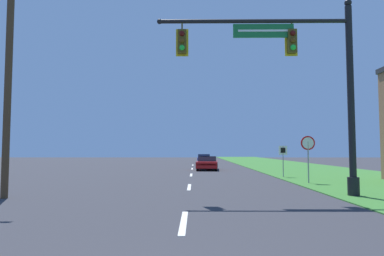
{
  "coord_description": "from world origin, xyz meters",
  "views": [
    {
      "loc": [
        0.29,
        -2.61,
        1.79
      ],
      "look_at": [
        0.0,
        28.25,
        3.78
      ],
      "focal_mm": 32.0,
      "sensor_mm": 36.0,
      "label": 1
    }
  ],
  "objects_px": {
    "car_ahead": "(207,163)",
    "stop_sign": "(308,149)",
    "signal_mast": "(304,77)",
    "route_sign_post": "(283,154)",
    "utility_pole_near": "(9,62)",
    "far_car": "(204,159)"
  },
  "relations": [
    {
      "from": "signal_mast",
      "to": "utility_pole_near",
      "type": "bearing_deg",
      "value": -176.95
    },
    {
      "from": "far_car",
      "to": "car_ahead",
      "type": "bearing_deg",
      "value": -90.36
    },
    {
      "from": "signal_mast",
      "to": "route_sign_post",
      "type": "height_order",
      "value": "signal_mast"
    },
    {
      "from": "utility_pole_near",
      "to": "signal_mast",
      "type": "bearing_deg",
      "value": 3.05
    },
    {
      "from": "stop_sign",
      "to": "route_sign_post",
      "type": "relative_size",
      "value": 1.23
    },
    {
      "from": "car_ahead",
      "to": "stop_sign",
      "type": "height_order",
      "value": "stop_sign"
    },
    {
      "from": "route_sign_post",
      "to": "car_ahead",
      "type": "bearing_deg",
      "value": 118.7
    },
    {
      "from": "car_ahead",
      "to": "far_car",
      "type": "distance_m",
      "value": 16.48
    },
    {
      "from": "stop_sign",
      "to": "route_sign_post",
      "type": "xyz_separation_m",
      "value": [
        -0.28,
        4.15,
        -0.34
      ]
    },
    {
      "from": "far_car",
      "to": "utility_pole_near",
      "type": "distance_m",
      "value": 36.07
    },
    {
      "from": "stop_sign",
      "to": "far_car",
      "type": "bearing_deg",
      "value": 99.44
    },
    {
      "from": "signal_mast",
      "to": "utility_pole_near",
      "type": "height_order",
      "value": "utility_pole_near"
    },
    {
      "from": "stop_sign",
      "to": "route_sign_post",
      "type": "height_order",
      "value": "stop_sign"
    },
    {
      "from": "utility_pole_near",
      "to": "route_sign_post",
      "type": "bearing_deg",
      "value": 37.29
    },
    {
      "from": "car_ahead",
      "to": "stop_sign",
      "type": "relative_size",
      "value": 1.83
    },
    {
      "from": "stop_sign",
      "to": "route_sign_post",
      "type": "distance_m",
      "value": 4.17
    },
    {
      "from": "car_ahead",
      "to": "far_car",
      "type": "height_order",
      "value": "same"
    },
    {
      "from": "car_ahead",
      "to": "utility_pole_near",
      "type": "bearing_deg",
      "value": -114.08
    },
    {
      "from": "car_ahead",
      "to": "route_sign_post",
      "type": "relative_size",
      "value": 2.26
    },
    {
      "from": "utility_pole_near",
      "to": "far_car",
      "type": "bearing_deg",
      "value": 76.59
    },
    {
      "from": "stop_sign",
      "to": "route_sign_post",
      "type": "bearing_deg",
      "value": 93.87
    },
    {
      "from": "car_ahead",
      "to": "stop_sign",
      "type": "bearing_deg",
      "value": -68.67
    }
  ]
}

